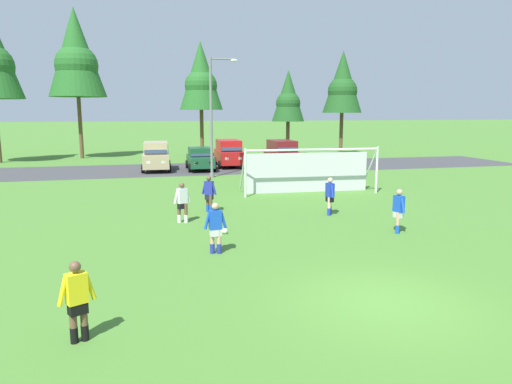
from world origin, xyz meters
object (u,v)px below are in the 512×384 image
object	(u,v)px
player_defender_far	(209,194)
parked_car_slot_center_left	(229,153)
referee	(77,302)
parked_car_slot_center	(282,153)
street_lamp	(214,116)
player_winger_left	(182,203)
parked_car_slot_left	(200,159)
parked_car_slot_far_left	(156,156)
soccer_ball	(225,231)
player_striker_near	(215,228)
player_midfield_center	(330,196)
soccer_goal	(309,169)
player_winger_right	(398,211)

from	to	relation	value
player_defender_far	parked_car_slot_center_left	xyz separation A→B (m)	(4.07, 17.14, 0.29)
referee	parked_car_slot_center	bearing A→B (deg)	65.37
parked_car_slot_center_left	street_lamp	xyz separation A→B (m)	(-2.13, -6.02, 3.01)
parked_car_slot_center_left	street_lamp	distance (m)	7.06
player_winger_left	parked_car_slot_left	distance (m)	17.34
player_defender_far	street_lamp	distance (m)	11.76
parked_car_slot_left	player_defender_far	bearing A→B (deg)	-95.55
parked_car_slot_far_left	player_winger_left	bearing A→B (deg)	-88.50
soccer_ball	street_lamp	bearing A→B (deg)	82.69
player_striker_near	parked_car_slot_center_left	size ratio (longest dim) A/B	0.35
street_lamp	parked_car_slot_center	bearing A→B (deg)	35.95
parked_car_slot_center	street_lamp	xyz separation A→B (m)	(-6.23, -4.52, 3.01)
soccer_ball	street_lamp	distance (m)	15.65
player_striker_near	player_defender_far	size ratio (longest dim) A/B	1.00
referee	player_midfield_center	distance (m)	13.17
soccer_goal	parked_car_slot_center	world-z (taller)	soccer_goal
player_defender_far	player_winger_right	size ratio (longest dim) A/B	1.00
player_striker_near	player_midfield_center	xyz separation A→B (m)	(5.69, 4.38, 0.00)
soccer_goal	player_winger_right	distance (m)	9.02
player_striker_near	player_midfield_center	world-z (taller)	same
parked_car_slot_far_left	parked_car_slot_left	world-z (taller)	parked_car_slot_far_left
parked_car_slot_left	player_winger_right	bearing A→B (deg)	-76.93
player_defender_far	parked_car_slot_center	world-z (taller)	parked_car_slot_center
parked_car_slot_far_left	referee	bearing A→B (deg)	-94.97
player_defender_far	referee	bearing A→B (deg)	-110.28
player_striker_near	street_lamp	distance (m)	17.81
player_winger_left	player_winger_right	bearing A→B (deg)	-24.86
player_midfield_center	parked_car_slot_left	distance (m)	17.56
parked_car_slot_far_left	player_midfield_center	bearing A→B (deg)	-68.98
referee	player_winger_right	size ratio (longest dim) A/B	1.00
player_midfield_center	parked_car_slot_center_left	distance (m)	18.96
referee	parked_car_slot_center	size ratio (longest dim) A/B	0.36
player_midfield_center	soccer_ball	bearing A→B (deg)	-157.36
soccer_ball	parked_car_slot_left	xyz separation A→B (m)	(1.48, 19.29, 0.77)
parked_car_slot_far_left	street_lamp	bearing A→B (deg)	-52.05
parked_car_slot_center	street_lamp	world-z (taller)	street_lamp
player_winger_left	parked_car_slot_far_left	distance (m)	17.62
player_winger_left	player_winger_right	world-z (taller)	same
player_winger_right	street_lamp	world-z (taller)	street_lamp
parked_car_slot_left	street_lamp	bearing A→B (deg)	-84.14
soccer_ball	parked_car_slot_center	size ratio (longest dim) A/B	0.05
soccer_ball	player_winger_left	world-z (taller)	player_winger_left
soccer_goal	player_winger_left	world-z (taller)	soccer_goal
street_lamp	player_winger_right	bearing A→B (deg)	-75.10
player_winger_right	street_lamp	distance (m)	17.24
player_winger_left	parked_car_slot_far_left	bearing A→B (deg)	91.50
player_defender_far	player_winger_left	xyz separation A→B (m)	(-1.33, -1.70, 0.00)
parked_car_slot_center	player_midfield_center	bearing A→B (deg)	-100.27
parked_car_slot_left	parked_car_slot_center_left	bearing A→B (deg)	33.94
parked_car_slot_far_left	parked_car_slot_left	bearing A→B (deg)	-8.63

